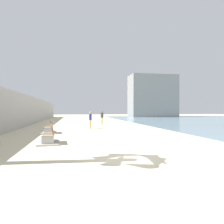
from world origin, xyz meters
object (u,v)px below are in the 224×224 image
at_px(person_walking, 90,119).
at_px(person_standing, 102,116).
at_px(bench_far, 49,130).
at_px(bench_near, 49,139).

distance_m(person_walking, person_standing, 5.75).
distance_m(bench_far, person_standing, 10.36).
height_order(bench_far, person_walking, person_walking).
xyz_separation_m(bench_near, bench_far, (-0.54, 5.21, 0.00)).
height_order(bench_near, bench_far, same).
distance_m(bench_near, bench_far, 5.24).
bearing_deg(bench_far, bench_near, -84.05).
relative_size(bench_near, person_walking, 1.35).
bearing_deg(person_walking, person_standing, 71.47).
relative_size(person_walking, person_standing, 0.95).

